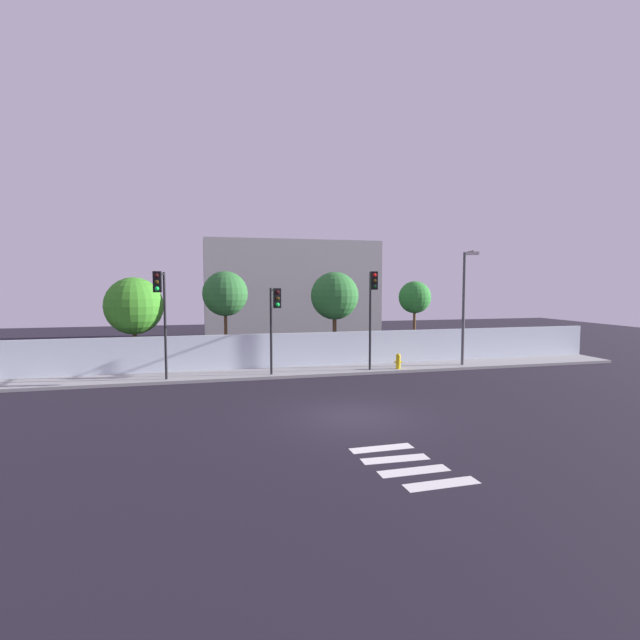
{
  "coord_description": "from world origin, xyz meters",
  "views": [
    {
      "loc": [
        -5.05,
        -15.31,
        4.55
      ],
      "look_at": [
        0.42,
        6.5,
        2.86
      ],
      "focal_mm": 26.6,
      "sensor_mm": 36.0,
      "label": 1
    }
  ],
  "objects_px": {
    "fire_hydrant": "(398,361)",
    "roadside_tree_midleft": "(225,294)",
    "street_lamp_curbside": "(465,299)",
    "traffic_light_right": "(274,312)",
    "roadside_tree_midright": "(335,296)",
    "roadside_tree_rightmost": "(415,298)",
    "traffic_light_left": "(372,300)",
    "roadside_tree_leftmost": "(134,306)",
    "traffic_light_center": "(161,302)"
  },
  "relations": [
    {
      "from": "fire_hydrant",
      "to": "roadside_tree_midleft",
      "type": "distance_m",
      "value": 9.95
    },
    {
      "from": "street_lamp_curbside",
      "to": "traffic_light_right",
      "type": "bearing_deg",
      "value": -175.19
    },
    {
      "from": "roadside_tree_midright",
      "to": "roadside_tree_rightmost",
      "type": "distance_m",
      "value": 5.01
    },
    {
      "from": "traffic_light_left",
      "to": "traffic_light_right",
      "type": "relative_size",
      "value": 1.19
    },
    {
      "from": "traffic_light_right",
      "to": "roadside_tree_midright",
      "type": "relative_size",
      "value": 0.8
    },
    {
      "from": "fire_hydrant",
      "to": "roadside_tree_midleft",
      "type": "height_order",
      "value": "roadside_tree_midleft"
    },
    {
      "from": "roadside_tree_leftmost",
      "to": "roadside_tree_midleft",
      "type": "height_order",
      "value": "roadside_tree_midleft"
    },
    {
      "from": "fire_hydrant",
      "to": "roadside_tree_leftmost",
      "type": "xyz_separation_m",
      "value": [
        -13.35,
        3.47,
        2.84
      ]
    },
    {
      "from": "traffic_light_center",
      "to": "roadside_tree_rightmost",
      "type": "relative_size",
      "value": 1.05
    },
    {
      "from": "traffic_light_center",
      "to": "street_lamp_curbside",
      "type": "height_order",
      "value": "street_lamp_curbside"
    },
    {
      "from": "traffic_light_left",
      "to": "street_lamp_curbside",
      "type": "relative_size",
      "value": 0.82
    },
    {
      "from": "roadside_tree_leftmost",
      "to": "roadside_tree_midright",
      "type": "xyz_separation_m",
      "value": [
        10.87,
        0.0,
        0.46
      ]
    },
    {
      "from": "traffic_light_center",
      "to": "roadside_tree_rightmost",
      "type": "distance_m",
      "value": 14.8
    },
    {
      "from": "traffic_light_center",
      "to": "traffic_light_right",
      "type": "relative_size",
      "value": 1.17
    },
    {
      "from": "traffic_light_center",
      "to": "street_lamp_curbside",
      "type": "bearing_deg",
      "value": 2.9
    },
    {
      "from": "traffic_light_right",
      "to": "traffic_light_left",
      "type": "bearing_deg",
      "value": 4.87
    },
    {
      "from": "traffic_light_right",
      "to": "roadside_tree_midright",
      "type": "distance_m",
      "value": 5.99
    },
    {
      "from": "roadside_tree_leftmost",
      "to": "roadside_tree_rightmost",
      "type": "xyz_separation_m",
      "value": [
        15.88,
        -0.0,
        0.33
      ]
    },
    {
      "from": "traffic_light_center",
      "to": "roadside_tree_midright",
      "type": "distance_m",
      "value": 10.09
    },
    {
      "from": "traffic_light_center",
      "to": "roadside_tree_midleft",
      "type": "xyz_separation_m",
      "value": [
        3.0,
        4.18,
        0.26
      ]
    },
    {
      "from": "traffic_light_center",
      "to": "roadside_tree_leftmost",
      "type": "height_order",
      "value": "traffic_light_center"
    },
    {
      "from": "fire_hydrant",
      "to": "roadside_tree_leftmost",
      "type": "distance_m",
      "value": 14.08
    },
    {
      "from": "traffic_light_right",
      "to": "roadside_tree_midleft",
      "type": "bearing_deg",
      "value": 115.52
    },
    {
      "from": "roadside_tree_midleft",
      "to": "traffic_light_left",
      "type": "bearing_deg",
      "value": -28.63
    },
    {
      "from": "traffic_light_left",
      "to": "traffic_light_center",
      "type": "xyz_separation_m",
      "value": [
        -10.05,
        -0.33,
        -0.02
      ]
    },
    {
      "from": "traffic_light_right",
      "to": "roadside_tree_midleft",
      "type": "relative_size",
      "value": 0.8
    },
    {
      "from": "traffic_light_right",
      "to": "roadside_tree_midleft",
      "type": "distance_m",
      "value": 4.8
    },
    {
      "from": "street_lamp_curbside",
      "to": "roadside_tree_leftmost",
      "type": "height_order",
      "value": "street_lamp_curbside"
    },
    {
      "from": "traffic_light_left",
      "to": "traffic_light_center",
      "type": "distance_m",
      "value": 10.06
    },
    {
      "from": "street_lamp_curbside",
      "to": "traffic_light_left",
      "type": "bearing_deg",
      "value": -175.24
    },
    {
      "from": "traffic_light_center",
      "to": "roadside_tree_midright",
      "type": "relative_size",
      "value": 0.94
    },
    {
      "from": "traffic_light_center",
      "to": "street_lamp_curbside",
      "type": "xyz_separation_m",
      "value": [
        15.52,
        0.79,
        0.01
      ]
    },
    {
      "from": "roadside_tree_leftmost",
      "to": "roadside_tree_midleft",
      "type": "bearing_deg",
      "value": -0.0
    },
    {
      "from": "traffic_light_left",
      "to": "traffic_light_right",
      "type": "bearing_deg",
      "value": -175.13
    },
    {
      "from": "traffic_light_left",
      "to": "roadside_tree_midleft",
      "type": "height_order",
      "value": "roadside_tree_midleft"
    },
    {
      "from": "roadside_tree_midright",
      "to": "traffic_light_right",
      "type": "bearing_deg",
      "value": -134.06
    },
    {
      "from": "fire_hydrant",
      "to": "roadside_tree_rightmost",
      "type": "distance_m",
      "value": 5.34
    },
    {
      "from": "street_lamp_curbside",
      "to": "roadside_tree_midright",
      "type": "distance_m",
      "value": 7.19
    },
    {
      "from": "roadside_tree_midright",
      "to": "roadside_tree_leftmost",
      "type": "bearing_deg",
      "value": 180.0
    },
    {
      "from": "traffic_light_left",
      "to": "traffic_light_right",
      "type": "xyz_separation_m",
      "value": [
        -5.01,
        -0.43,
        -0.52
      ]
    },
    {
      "from": "traffic_light_left",
      "to": "roadside_tree_midleft",
      "type": "bearing_deg",
      "value": 151.37
    },
    {
      "from": "roadside_tree_midleft",
      "to": "roadside_tree_midright",
      "type": "relative_size",
      "value": 1.0
    },
    {
      "from": "street_lamp_curbside",
      "to": "roadside_tree_midleft",
      "type": "bearing_deg",
      "value": 164.82
    },
    {
      "from": "traffic_light_center",
      "to": "roadside_tree_midleft",
      "type": "distance_m",
      "value": 5.15
    },
    {
      "from": "roadside_tree_rightmost",
      "to": "traffic_light_right",
      "type": "bearing_deg",
      "value": -154.94
    },
    {
      "from": "street_lamp_curbside",
      "to": "roadside_tree_rightmost",
      "type": "height_order",
      "value": "street_lamp_curbside"
    },
    {
      "from": "traffic_light_center",
      "to": "fire_hydrant",
      "type": "bearing_deg",
      "value": 3.5
    },
    {
      "from": "traffic_light_center",
      "to": "traffic_light_right",
      "type": "distance_m",
      "value": 5.07
    },
    {
      "from": "street_lamp_curbside",
      "to": "fire_hydrant",
      "type": "xyz_separation_m",
      "value": [
        -3.86,
        -0.07,
        -3.2
      ]
    },
    {
      "from": "roadside_tree_midleft",
      "to": "roadside_tree_leftmost",
      "type": "bearing_deg",
      "value": 180.0
    }
  ]
}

